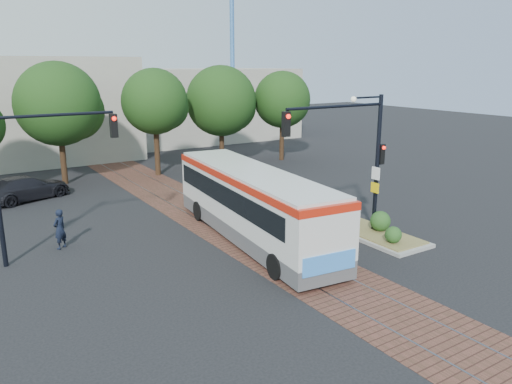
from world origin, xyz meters
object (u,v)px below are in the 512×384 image
signal_pole_main (358,145)px  signal_pole_left (27,163)px  parked_car (26,188)px  traffic_island (370,227)px  city_bus (252,201)px  officer (60,229)px

signal_pole_main → signal_pole_left: bearing=158.6°
signal_pole_main → parked_car: size_ratio=1.24×
traffic_island → signal_pole_main: bearing=174.6°
traffic_island → parked_car: size_ratio=1.08×
parked_car → city_bus: bearing=-169.7°
city_bus → parked_car: size_ratio=2.43×
signal_pole_main → signal_pole_left: (-12.23, 4.80, -0.29)m
signal_pole_left → parked_car: bearing=83.4°
signal_pole_left → parked_car: 10.43m
traffic_island → signal_pole_left: bearing=159.6°
signal_pole_main → officer: (-11.16, 5.63, -3.31)m
signal_pole_main → city_bus: bearing=149.1°
parked_car → officer: bearing=159.4°
signal_pole_left → officer: size_ratio=3.55×
traffic_island → parked_car: 19.06m
city_bus → signal_pole_left: size_ratio=1.96×
officer → parked_car: bearing=-126.1°
city_bus → traffic_island: city_bus is taller
traffic_island → signal_pole_main: signal_pole_main is taller
city_bus → parked_car: 14.39m
signal_pole_left → officer: signal_pole_left is taller
traffic_island → city_bus: bearing=153.5°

